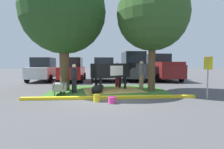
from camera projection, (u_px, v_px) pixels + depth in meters
The scene contains 20 objects.
ground_plane at pixel (104, 99), 7.70m from camera, with size 80.00×80.00×0.00m, color #4C4C4F.
grass_island at pixel (108, 90), 10.06m from camera, with size 6.48×4.22×0.02m, color #386B28.
curb_yellow at pixel (110, 97), 7.81m from camera, with size 7.68×0.24×0.12m, color yellow.
hay_bedding at pixel (112, 90), 10.08m from camera, with size 3.20×2.40×0.04m, color tan.
shade_tree_left at pixel (63, 12), 9.86m from camera, with size 4.72×4.72×6.81m.
shade_tree_right at pixel (152, 15), 9.71m from camera, with size 3.95×3.95×6.20m.
cow_holstein at pixel (112, 71), 10.27m from camera, with size 2.84×1.99×1.58m.
calf_lying at pixel (97, 89), 8.99m from camera, with size 0.81×1.33×0.48m.
person_handler at pixel (141, 74), 10.59m from camera, with size 0.35×0.45×1.69m.
person_visitor_near at pixel (74, 78), 9.20m from camera, with size 0.34×0.46×1.52m.
person_visitor_far at pixel (117, 74), 11.60m from camera, with size 0.47×0.34×1.60m.
wheelbarrow at pixel (60, 87), 8.76m from camera, with size 0.70×1.62×0.63m.
parking_sign at pixel (208, 69), 7.72m from camera, with size 0.14×0.44×1.85m.
bucket_yellow at pixel (97, 98), 7.23m from camera, with size 0.30×0.30×0.31m.
bucket_pink at pixel (112, 100), 6.95m from camera, with size 0.34×0.34×0.26m.
sedan_silver at pixel (44, 70), 15.41m from camera, with size 2.02×4.40×2.02m.
sedan_red at pixel (72, 70), 15.13m from camera, with size 2.02×4.40×2.02m.
hatchback_white at pixel (104, 69), 15.67m from camera, with size 2.02×4.40×2.02m.
suv_dark_grey at pixel (133, 66), 15.89m from camera, with size 2.12×4.60×2.52m.
pickup_truck_maroon at pixel (162, 68), 16.25m from camera, with size 2.22×5.40×2.42m.
Camera 1 is at (-0.22, -7.62, 1.60)m, focal length 28.39 mm.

